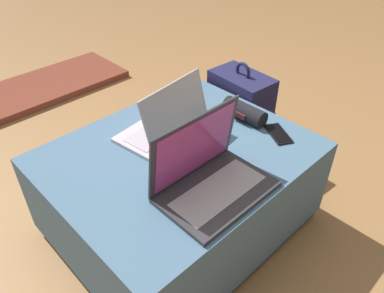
% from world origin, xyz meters
% --- Properties ---
extents(ground_plane, '(14.00, 14.00, 0.00)m').
position_xyz_m(ground_plane, '(0.00, 0.00, 0.00)').
color(ground_plane, '#9E7042').
extents(ottoman, '(0.96, 0.79, 0.41)m').
position_xyz_m(ottoman, '(0.00, 0.00, 0.21)').
color(ottoman, '#2A3D4E').
rests_on(ottoman, ground_plane).
extents(laptop_near, '(0.37, 0.25, 0.26)m').
position_xyz_m(laptop_near, '(-0.06, -0.22, 0.46)').
color(laptop_near, '#333338').
rests_on(laptop_near, ottoman).
extents(laptop_far, '(0.36, 0.28, 0.24)m').
position_xyz_m(laptop_far, '(0.03, 0.11, 0.46)').
color(laptop_far, silver).
rests_on(laptop_far, ottoman).
extents(cell_phone, '(0.12, 0.15, 0.01)m').
position_xyz_m(cell_phone, '(0.36, -0.20, 0.41)').
color(cell_phone, black).
rests_on(cell_phone, ottoman).
extents(backpack, '(0.26, 0.32, 0.52)m').
position_xyz_m(backpack, '(0.60, 0.18, 0.22)').
color(backpack, '#23234C').
rests_on(backpack, ground_plane).
extents(wrist_brace, '(0.09, 0.19, 0.07)m').
position_xyz_m(wrist_brace, '(0.35, -0.03, 0.44)').
color(wrist_brace, black).
rests_on(wrist_brace, ottoman).
extents(fireplace_hearth, '(1.40, 0.50, 0.04)m').
position_xyz_m(fireplace_hearth, '(0.00, 1.58, 0.02)').
color(fireplace_hearth, brown).
rests_on(fireplace_hearth, ground_plane).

